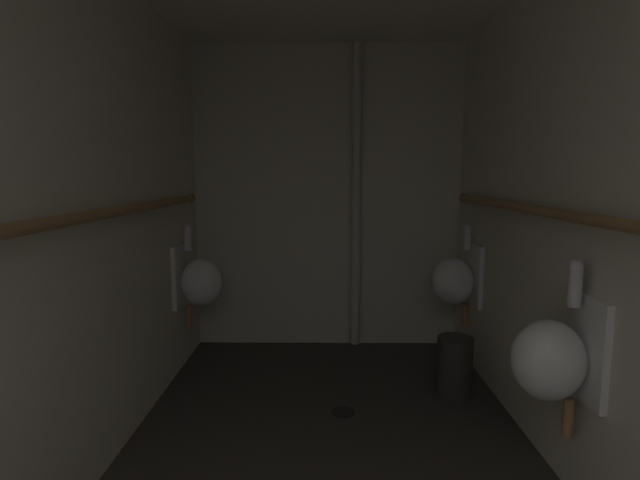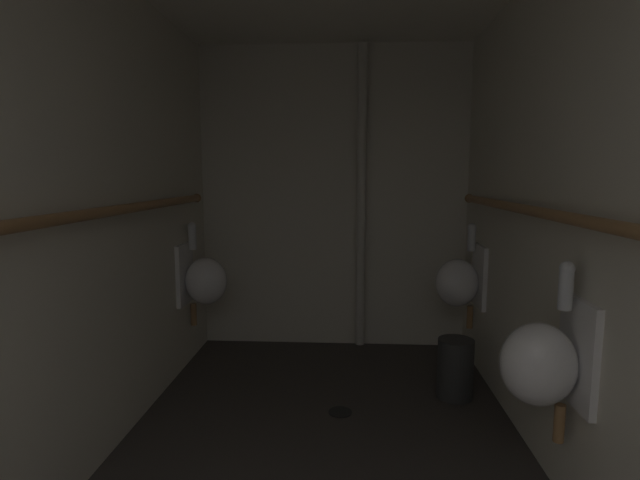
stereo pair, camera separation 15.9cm
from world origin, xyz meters
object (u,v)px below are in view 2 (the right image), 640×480
object	(u,v)px
urinal_left_mid	(203,279)
waste_bin	(455,368)
floor_drain	(340,412)
urinal_right_far	(460,281)
urinal_right_mid	(544,362)
standpipe_back_wall	(361,199)

from	to	relation	value
urinal_left_mid	waste_bin	xyz separation A→B (m)	(1.73, -0.41, -0.46)
urinal_left_mid	floor_drain	size ratio (longest dim) A/B	5.39
urinal_left_mid	urinal_right_far	xyz separation A→B (m)	(1.84, 0.05, 0.00)
urinal_left_mid	urinal_right_mid	xyz separation A→B (m)	(1.84, -1.46, 0.00)
urinal_right_far	floor_drain	world-z (taller)	urinal_right_far
standpipe_back_wall	urinal_right_far	bearing A→B (deg)	-31.28
standpipe_back_wall	urinal_left_mid	bearing A→B (deg)	-157.62
urinal_right_mid	floor_drain	bearing A→B (deg)	136.03
floor_drain	waste_bin	world-z (taller)	waste_bin
waste_bin	urinal_left_mid	bearing A→B (deg)	166.69
urinal_right_far	standpipe_back_wall	xyz separation A→B (m)	(-0.70, 0.42, 0.56)
standpipe_back_wall	waste_bin	xyz separation A→B (m)	(0.58, -0.88, -1.02)
floor_drain	urinal_right_mid	bearing A→B (deg)	-43.97
urinal_right_mid	standpipe_back_wall	distance (m)	2.13
urinal_right_far	standpipe_back_wall	distance (m)	0.99
waste_bin	standpipe_back_wall	bearing A→B (deg)	123.51
urinal_right_mid	waste_bin	size ratio (longest dim) A/B	2.00
urinal_right_far	standpipe_back_wall	bearing A→B (deg)	148.72
urinal_right_mid	urinal_right_far	xyz separation A→B (m)	(0.00, 1.51, 0.00)
standpipe_back_wall	floor_drain	bearing A→B (deg)	-96.98
urinal_right_far	floor_drain	size ratio (longest dim) A/B	5.39
urinal_left_mid	urinal_right_mid	bearing A→B (deg)	-38.49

